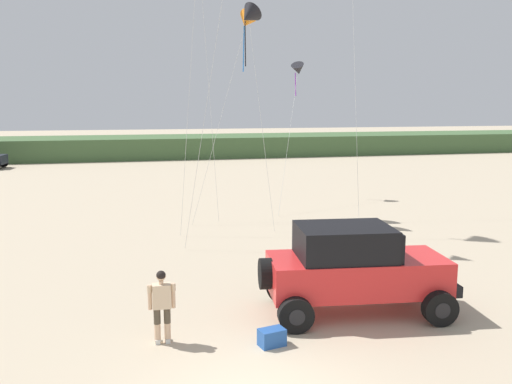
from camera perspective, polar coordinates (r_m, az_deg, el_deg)
dune_ridge at (r=56.70m, az=-5.76°, el=4.85°), size 90.00×8.55×2.04m
jeep at (r=13.98m, az=10.28°, el=-7.76°), size 4.97×2.86×2.26m
person_watching at (r=12.33m, az=-9.87°, el=-11.37°), size 0.62×0.31×1.67m
cooler_box at (r=12.31m, az=1.68°, el=-15.02°), size 0.63×0.48×0.38m
kite_yellow_diamond at (r=31.43m, az=4.45°, el=12.68°), size 3.34×6.30×7.66m
kite_purple_stunt at (r=26.26m, az=-0.99°, el=17.50°), size 3.65×2.88×9.69m
kite_orange_streamer at (r=24.96m, az=-0.79°, el=17.98°), size 1.36×3.48×9.71m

